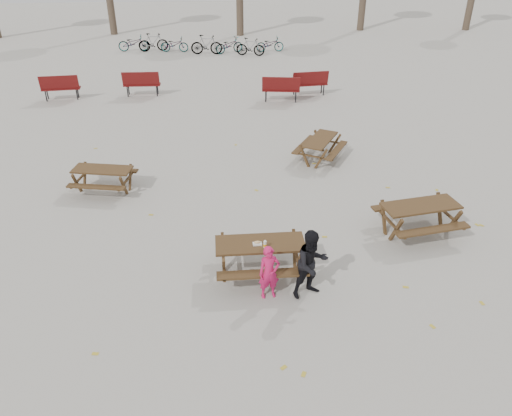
{
  "coord_description": "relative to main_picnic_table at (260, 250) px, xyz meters",
  "views": [
    {
      "loc": [
        -0.79,
        -8.25,
        6.4
      ],
      "look_at": [
        0.0,
        1.0,
        1.0
      ],
      "focal_mm": 35.0,
      "sensor_mm": 36.0,
      "label": 1
    }
  ],
  "objects": [
    {
      "name": "fallen_leaves",
      "position": [
        0.5,
        2.5,
        -0.58
      ],
      "size": [
        11.0,
        11.0,
        0.01
      ],
      "primitive_type": null,
      "color": "#B1992A",
      "rests_on": "ground"
    },
    {
      "name": "main_picnic_table",
      "position": [
        0.0,
        0.0,
        0.0
      ],
      "size": [
        1.8,
        1.45,
        0.78
      ],
      "color": "#382414",
      "rests_on": "ground"
    },
    {
      "name": "food_tray",
      "position": [
        -0.06,
        -0.06,
        0.21
      ],
      "size": [
        0.18,
        0.11,
        0.03
      ],
      "primitive_type": "cube",
      "color": "white",
      "rests_on": "main_picnic_table"
    },
    {
      "name": "park_bench_row",
      "position": [
        -1.43,
        11.95,
        -0.07
      ],
      "size": [
        11.7,
        1.84,
        1.03
      ],
      "color": "maroon",
      "rests_on": "ground"
    },
    {
      "name": "bicycle_row",
      "position": [
        -1.49,
        19.96,
        -0.14
      ],
      "size": [
        9.13,
        2.36,
        1.02
      ],
      "color": "black",
      "rests_on": "ground"
    },
    {
      "name": "adult",
      "position": [
        0.92,
        -0.72,
        0.13
      ],
      "size": [
        0.86,
        0.77,
        1.44
      ],
      "primitive_type": "imported",
      "rotation": [
        0.0,
        0.0,
        0.39
      ],
      "color": "black",
      "rests_on": "ground"
    },
    {
      "name": "picnic_table_north",
      "position": [
        -3.85,
        3.99,
        -0.25
      ],
      "size": [
        1.76,
        1.52,
        0.66
      ],
      "primitive_type": null,
      "rotation": [
        0.0,
        0.0,
        -0.2
      ],
      "color": "#382414",
      "rests_on": "ground"
    },
    {
      "name": "bread_roll",
      "position": [
        -0.06,
        -0.06,
        0.25
      ],
      "size": [
        0.14,
        0.06,
        0.05
      ],
      "primitive_type": "ellipsoid",
      "color": "tan",
      "rests_on": "food_tray"
    },
    {
      "name": "soda_bottle",
      "position": [
        0.08,
        -0.18,
        0.26
      ],
      "size": [
        0.07,
        0.07,
        0.17
      ],
      "color": "silver",
      "rests_on": "main_picnic_table"
    },
    {
      "name": "ground",
      "position": [
        0.0,
        0.0,
        -0.59
      ],
      "size": [
        80.0,
        80.0,
        0.0
      ],
      "primitive_type": "plane",
      "color": "gray",
      "rests_on": "ground"
    },
    {
      "name": "picnic_table_far",
      "position": [
        2.34,
        5.52,
        -0.25
      ],
      "size": [
        1.87,
        1.98,
        0.67
      ],
      "primitive_type": null,
      "rotation": [
        0.0,
        0.0,
        1.04
      ],
      "color": "#382414",
      "rests_on": "ground"
    },
    {
      "name": "picnic_table_east",
      "position": [
        3.8,
        1.24,
        -0.21
      ],
      "size": [
        1.97,
        1.69,
        0.76
      ],
      "primitive_type": null,
      "rotation": [
        0.0,
        0.0,
        0.17
      ],
      "color": "#382414",
      "rests_on": "ground"
    },
    {
      "name": "child",
      "position": [
        0.11,
        -0.72,
        -0.02
      ],
      "size": [
        0.45,
        0.34,
        1.14
      ],
      "primitive_type": "imported",
      "rotation": [
        0.0,
        0.0,
        0.17
      ],
      "color": "#C81954",
      "rests_on": "ground"
    }
  ]
}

